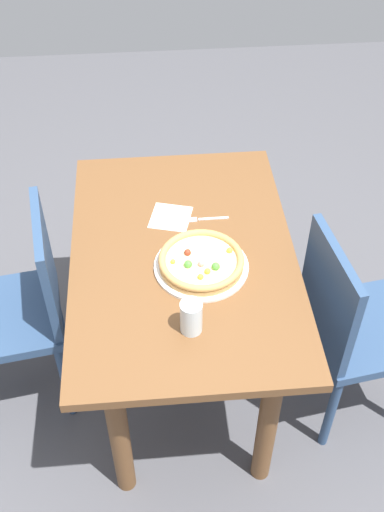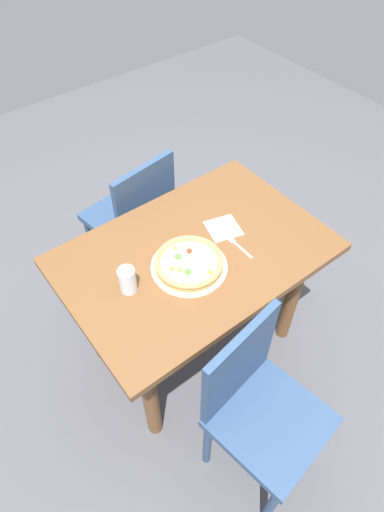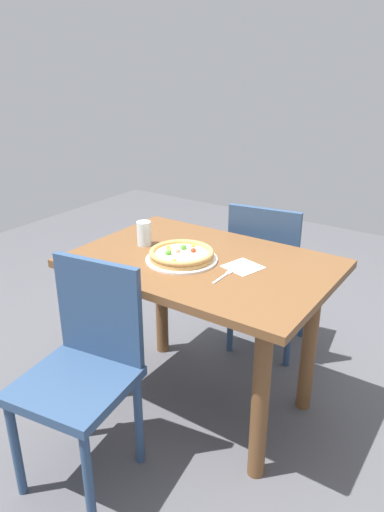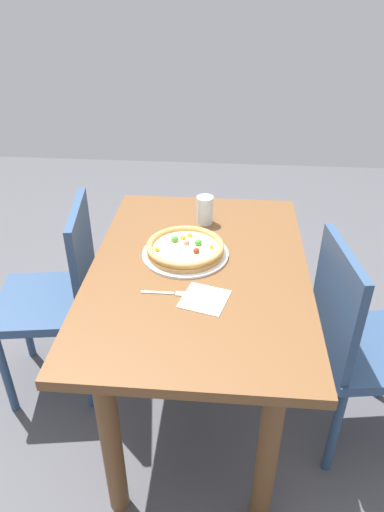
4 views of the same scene
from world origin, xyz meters
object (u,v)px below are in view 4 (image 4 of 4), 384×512
at_px(plate, 185,254).
at_px(chair_far, 360,342).
at_px(drinking_glass, 206,210).
at_px(napkin, 205,299).
at_px(dining_table, 199,298).
at_px(fork, 171,293).
at_px(chair_near, 59,294).
at_px(pizza, 185,248).

bearing_deg(plate, chair_far, 79.89).
bearing_deg(drinking_glass, napkin, 3.05).
height_order(dining_table, fork, fork).
relative_size(chair_near, pizza, 3.13).
distance_m(chair_far, drinking_glass, 0.78).
bearing_deg(fork, chair_near, 148.41).
bearing_deg(fork, plate, 83.79).
bearing_deg(pizza, chair_far, 79.85).
distance_m(chair_far, fork, 0.74).
bearing_deg(chair_near, napkin, -126.59).
height_order(fork, napkin, fork).
bearing_deg(napkin, dining_table, -170.58).
bearing_deg(chair_far, chair_near, -107.63).
distance_m(chair_near, fork, 0.67).
relative_size(chair_near, fork, 5.43).
bearing_deg(dining_table, drinking_glass, 179.41).
height_order(chair_far, pizza, chair_far).
bearing_deg(chair_far, plate, -108.58).
bearing_deg(fork, napkin, -10.32).
xyz_separation_m(plate, fork, (0.24, -0.03, -0.00)).
height_order(chair_near, napkin, chair_near).
height_order(pizza, drinking_glass, drinking_glass).
distance_m(chair_far, plate, 0.72).
relative_size(pizza, drinking_glass, 2.48).
distance_m(dining_table, chair_far, 0.62).
distance_m(dining_table, drinking_glass, 0.39).
relative_size(chair_near, napkin, 6.40).
bearing_deg(chair_far, dining_table, -102.61).
distance_m(fork, drinking_glass, 0.51).
relative_size(dining_table, chair_far, 1.27).
height_order(pizza, napkin, pizza).
xyz_separation_m(chair_far, plate, (-0.12, -0.66, 0.28)).
xyz_separation_m(drinking_glass, napkin, (0.52, 0.03, -0.06)).
xyz_separation_m(chair_near, chair_far, (0.19, 1.20, 0.00)).
xyz_separation_m(pizza, drinking_glass, (-0.26, 0.06, 0.03)).
bearing_deg(plate, dining_table, 37.20).
bearing_deg(drinking_glass, chair_far, 57.87).
xyz_separation_m(dining_table, fork, (0.17, -0.08, 0.14)).
xyz_separation_m(dining_table, napkin, (0.19, 0.03, 0.14)).
bearing_deg(plate, fork, -6.04).
xyz_separation_m(chair_near, fork, (0.32, 0.52, 0.27)).
distance_m(dining_table, fork, 0.23).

